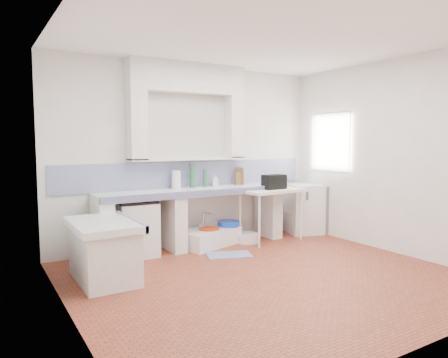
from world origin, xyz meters
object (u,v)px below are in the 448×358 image
stove (137,229)px  side_table (271,215)px  sink (209,238)px  fridge (304,209)px

stove → side_table: bearing=-4.4°
stove → sink: size_ratio=0.78×
stove → side_table: (2.17, -0.28, 0.05)m
side_table → fridge: fridge is taller
side_table → stove: bearing=167.4°
stove → sink: (1.15, -0.04, -0.26)m
stove → sink: bearing=1.0°
side_table → fridge: 0.87m
stove → fridge: 3.03m
fridge → stove: bearing=-165.9°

